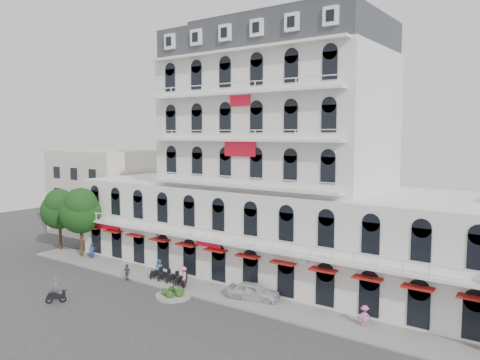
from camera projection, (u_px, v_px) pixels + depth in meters
ground at (146, 328)px, 34.65m from camera, size 120.00×120.00×0.00m
sidewalk at (221, 294)px, 41.91m from camera, size 53.00×4.00×0.16m
main_building at (274, 177)px, 48.21m from camera, size 45.00×15.00×25.80m
flank_building_west at (105, 192)px, 67.67m from camera, size 14.00×10.00×12.00m
traffic_island at (173, 294)px, 41.22m from camera, size 3.20×3.20×1.60m
parked_scooter_row at (168, 282)px, 45.45m from camera, size 4.40×1.80×1.10m
tree_west_outer at (59, 208)px, 57.29m from camera, size 4.50×4.48×7.76m
tree_west_inner at (81, 209)px, 53.94m from camera, size 4.76×4.76×8.25m
parked_car at (253, 291)px, 40.41m from camera, size 4.92×2.87×1.57m
rider_west at (56, 292)px, 39.78m from camera, size 1.20×1.41×2.17m
rider_center at (184, 277)px, 43.18m from camera, size 1.15×1.46×2.18m
pedestrian_left at (159, 268)px, 47.08m from camera, size 1.04×0.91×1.79m
pedestrian_mid at (127, 272)px, 45.89m from camera, size 0.99×0.48×1.64m
pedestrian_right at (365, 317)px, 34.60m from camera, size 1.25×0.92×1.74m
pedestrian_far at (92, 252)px, 53.38m from camera, size 0.82×0.81×1.91m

